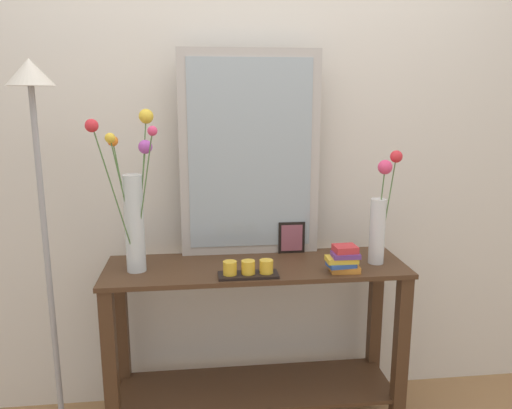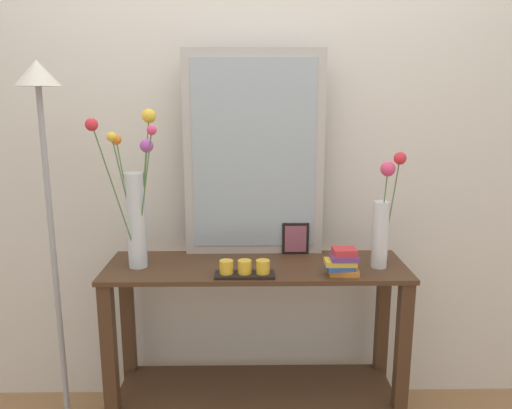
% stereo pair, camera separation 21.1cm
% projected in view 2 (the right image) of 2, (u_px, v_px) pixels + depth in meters
% --- Properties ---
extents(wall_back, '(6.40, 0.08, 2.70)m').
position_uv_depth(wall_back, '(255.00, 130.00, 2.36)').
color(wall_back, silver).
rests_on(wall_back, ground).
extents(console_table, '(1.30, 0.40, 0.79)m').
position_uv_depth(console_table, '(256.00, 331.00, 2.24)').
color(console_table, '#472D1C').
rests_on(console_table, ground).
extents(mirror_leaning, '(0.63, 0.03, 0.92)m').
position_uv_depth(mirror_leaning, '(254.00, 155.00, 2.24)').
color(mirror_leaning, '#B7B2AD').
rests_on(mirror_leaning, console_table).
extents(tall_vase_left, '(0.25, 0.27, 0.67)m').
position_uv_depth(tall_vase_left, '(135.00, 202.00, 2.09)').
color(tall_vase_left, silver).
rests_on(tall_vase_left, console_table).
extents(vase_right, '(0.12, 0.09, 0.50)m').
position_uv_depth(vase_right, '(383.00, 220.00, 2.09)').
color(vase_right, silver).
rests_on(vase_right, console_table).
extents(candle_tray, '(0.24, 0.09, 0.07)m').
position_uv_depth(candle_tray, '(245.00, 270.00, 2.03)').
color(candle_tray, black).
rests_on(candle_tray, console_table).
extents(picture_frame_small, '(0.12, 0.01, 0.15)m').
position_uv_depth(picture_frame_small, '(295.00, 239.00, 2.30)').
color(picture_frame_small, black).
rests_on(picture_frame_small, console_table).
extents(book_stack, '(0.14, 0.10, 0.11)m').
position_uv_depth(book_stack, '(343.00, 262.00, 2.04)').
color(book_stack, orange).
rests_on(book_stack, console_table).
extents(floor_lamp, '(0.24, 0.24, 1.65)m').
position_uv_depth(floor_lamp, '(48.00, 194.00, 2.05)').
color(floor_lamp, '#9E9EA3').
rests_on(floor_lamp, ground).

